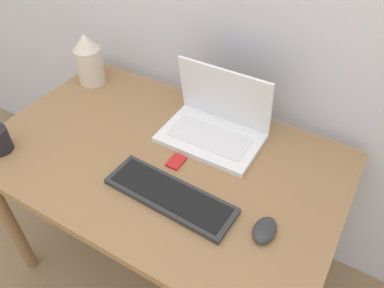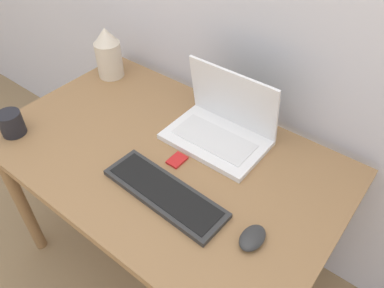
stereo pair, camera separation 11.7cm
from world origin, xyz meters
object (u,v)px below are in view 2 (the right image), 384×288
at_px(mp3_player, 177,160).
at_px(mug, 11,123).
at_px(laptop, 222,125).
at_px(keyboard, 164,193).
at_px(vase, 108,53).
at_px(mouse, 252,238).

distance_m(mp3_player, mug, 0.61).
xyz_separation_m(laptop, keyboard, (0.02, -0.33, -0.04)).
relative_size(keyboard, mug, 4.79).
bearing_deg(mp3_player, laptop, 76.76).
height_order(vase, mp3_player, vase).
bearing_deg(keyboard, laptop, 93.25).
height_order(laptop, mp3_player, laptop).
height_order(keyboard, mp3_player, keyboard).
bearing_deg(mug, mp3_player, 24.36).
xyz_separation_m(keyboard, vase, (-0.63, 0.37, 0.10)).
bearing_deg(mouse, mug, -171.21).
xyz_separation_m(mouse, mp3_player, (-0.36, 0.11, -0.01)).
distance_m(mouse, mp3_player, 0.38).
xyz_separation_m(keyboard, mug, (-0.62, -0.12, 0.03)).
height_order(mouse, vase, vase).
height_order(laptop, keyboard, laptop).
height_order(mouse, mp3_player, mouse).
bearing_deg(vase, laptop, -3.94).
xyz_separation_m(vase, mug, (0.01, -0.49, -0.06)).
xyz_separation_m(vase, mp3_player, (0.57, -0.23, -0.10)).
bearing_deg(laptop, mug, -143.58).
distance_m(keyboard, mug, 0.63).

